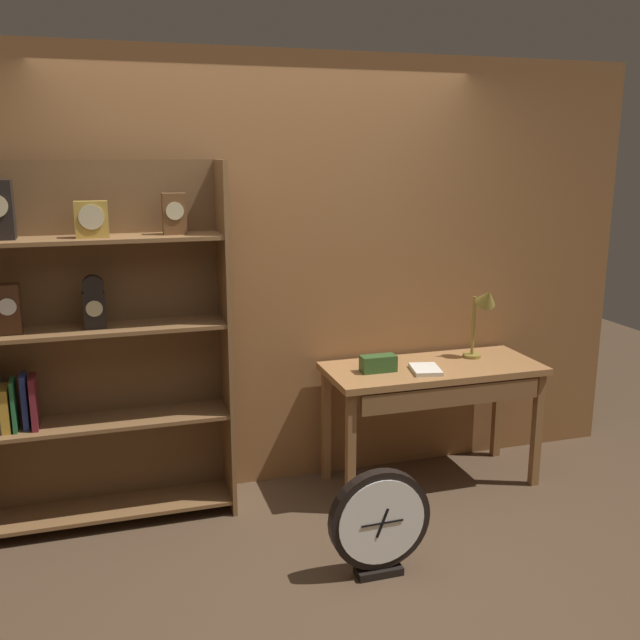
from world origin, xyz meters
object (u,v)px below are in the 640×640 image
(desk_lamp, at_px, (484,308))
(open_repair_manual, at_px, (426,370))
(workbench, at_px, (434,382))
(round_clock_large, at_px, (380,522))
(bookshelf, at_px, (90,349))
(toolbox_small, at_px, (378,364))

(desk_lamp, xyz_separation_m, open_repair_manual, (-0.46, -0.15, -0.31))
(workbench, relative_size, round_clock_large, 2.39)
(workbench, xyz_separation_m, round_clock_large, (-0.68, -0.83, -0.39))
(bookshelf, height_order, workbench, bookshelf)
(bookshelf, xyz_separation_m, toolbox_small, (1.62, -0.13, -0.19))
(toolbox_small, bearing_deg, workbench, -1.49)
(desk_lamp, bearing_deg, workbench, -167.81)
(bookshelf, relative_size, workbench, 1.51)
(workbench, xyz_separation_m, desk_lamp, (0.36, 0.08, 0.42))
(workbench, distance_m, open_repair_manual, 0.16)
(desk_lamp, height_order, toolbox_small, desk_lamp)
(open_repair_manual, bearing_deg, toolbox_small, 174.35)
(workbench, distance_m, toolbox_small, 0.39)
(open_repair_manual, height_order, round_clock_large, open_repair_manual)
(bookshelf, relative_size, desk_lamp, 4.26)
(bookshelf, xyz_separation_m, round_clock_large, (1.30, -0.97, -0.72))
(bookshelf, relative_size, open_repair_manual, 9.06)
(bookshelf, bearing_deg, desk_lamp, -1.38)
(toolbox_small, xyz_separation_m, round_clock_large, (-0.32, -0.84, -0.53))
(open_repair_manual, bearing_deg, round_clock_large, -115.69)
(toolbox_small, bearing_deg, bookshelf, 175.57)
(workbench, height_order, open_repair_manual, open_repair_manual)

